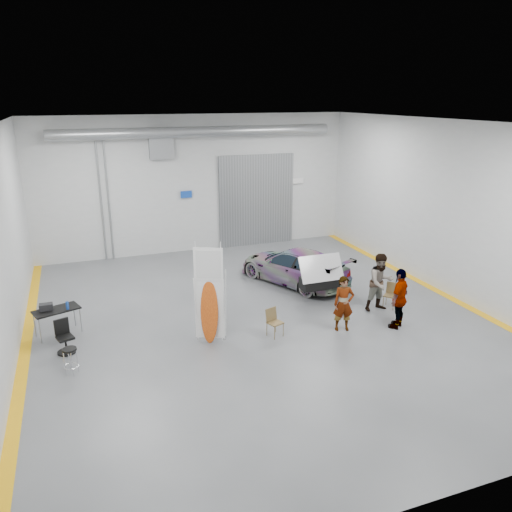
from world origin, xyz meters
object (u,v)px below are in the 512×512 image
object	(u,v)px
person_c	(399,298)
office_chair	(65,338)
sedan_car	(294,266)
person_a	(344,304)
work_table	(54,310)
surfboard_display	(213,302)
folding_chair_near	(275,328)
shop_stool	(71,361)
person_b	(381,282)
folding_chair_far	(390,300)

from	to	relation	value
person_c	office_chair	world-z (taller)	person_c
sedan_car	person_a	xyz separation A→B (m)	(-0.27, -4.16, 0.19)
person_c	work_table	xyz separation A→B (m)	(-9.75, 3.06, -0.15)
surfboard_display	folding_chair_near	size ratio (longest dim) A/B	3.58
shop_stool	office_chair	bearing A→B (deg)	95.64
person_c	shop_stool	bearing A→B (deg)	-38.05
person_c	sedan_car	bearing A→B (deg)	-107.72
work_table	office_chair	size ratio (longest dim) A/B	1.50
surfboard_display	office_chair	world-z (taller)	surfboard_display
sedan_car	folding_chair_near	world-z (taller)	sedan_car
person_c	folding_chair_near	bearing A→B (deg)	-45.80
person_a	person_c	distance (m)	1.71
person_a	work_table	bearing A→B (deg)	176.65
sedan_car	office_chair	xyz separation A→B (m)	(-8.09, -2.75, -0.24)
work_table	shop_stool	bearing A→B (deg)	-80.96
sedan_car	folding_chair_near	distance (m)	4.51
person_b	person_c	xyz separation A→B (m)	(-0.20, -1.29, -0.02)
person_c	surfboard_display	bearing A→B (deg)	-45.32
work_table	folding_chair_far	bearing A→B (deg)	-9.36
surfboard_display	shop_stool	world-z (taller)	surfboard_display
person_b	office_chair	distance (m)	9.71
folding_chair_far	work_table	bearing A→B (deg)	-138.21
person_a	folding_chair_far	world-z (taller)	person_a
person_c	shop_stool	world-z (taller)	person_c
folding_chair_near	office_chair	xyz separation A→B (m)	(-5.75, 1.09, 0.15)
surfboard_display	person_a	bearing A→B (deg)	14.66
person_b	person_c	world-z (taller)	person_b
office_chair	surfboard_display	bearing A→B (deg)	-29.66
folding_chair_near	folding_chair_far	world-z (taller)	same
folding_chair_near	office_chair	world-z (taller)	office_chair
folding_chair_near	folding_chair_far	bearing A→B (deg)	-11.82
person_a	folding_chair_near	bearing A→B (deg)	-174.15
sedan_car	folding_chair_far	distance (m)	3.84
sedan_car	folding_chair_near	size ratio (longest dim) A/B	5.40
person_b	sedan_car	bearing A→B (deg)	114.44
surfboard_display	person_c	bearing A→B (deg)	13.18
person_a	work_table	size ratio (longest dim) A/B	1.20
office_chair	shop_stool	bearing A→B (deg)	-102.86
person_c	work_table	size ratio (longest dim) A/B	1.34
folding_chair_near	work_table	size ratio (longest dim) A/B	0.59
shop_stool	folding_chair_far	bearing A→B (deg)	4.42
sedan_car	shop_stool	size ratio (longest dim) A/B	6.25
person_a	person_b	xyz separation A→B (m)	(1.86, 0.88, 0.12)
person_b	folding_chair_far	xyz separation A→B (m)	(0.45, 0.05, -0.71)
folding_chair_far	office_chair	distance (m)	10.14
office_chair	person_a	bearing A→B (deg)	-28.73
person_b	surfboard_display	distance (m)	5.71
person_b	folding_chair_near	bearing A→B (deg)	-173.36
shop_stool	work_table	bearing A→B (deg)	99.04
person_a	surfboard_display	bearing A→B (deg)	-174.55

